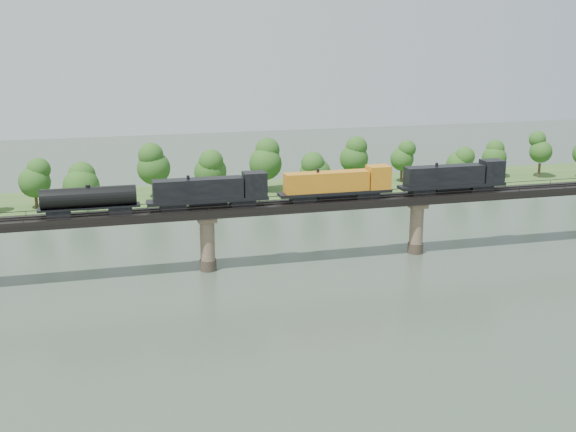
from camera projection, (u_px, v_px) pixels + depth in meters
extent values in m
plane|color=#344235|center=(241.00, 338.00, 100.56)|extent=(400.00, 400.00, 0.00)
cube|color=#335321|center=(175.00, 197.00, 179.84)|extent=(300.00, 24.00, 1.60)
cylinder|color=#473A2D|center=(208.00, 265.00, 128.36)|extent=(3.00, 3.00, 2.00)
cylinder|color=#8A6F5A|center=(207.00, 241.00, 127.21)|extent=(2.60, 2.60, 9.00)
cube|color=#8A6F5A|center=(207.00, 219.00, 126.19)|extent=(3.20, 3.20, 1.00)
cylinder|color=#473A2D|center=(415.00, 248.00, 138.21)|extent=(3.00, 3.00, 2.00)
cylinder|color=#8A6F5A|center=(416.00, 225.00, 137.06)|extent=(2.60, 2.60, 9.00)
cube|color=#8A6F5A|center=(417.00, 205.00, 136.05)|extent=(3.20, 3.20, 1.00)
cube|color=black|center=(207.00, 212.00, 125.88)|extent=(220.00, 5.00, 1.50)
cube|color=black|center=(207.00, 208.00, 124.96)|extent=(220.00, 0.12, 0.16)
cube|color=black|center=(206.00, 206.00, 126.36)|extent=(220.00, 0.12, 0.16)
cube|color=black|center=(208.00, 207.00, 123.26)|extent=(220.00, 0.10, 0.10)
cube|color=black|center=(204.00, 201.00, 127.75)|extent=(220.00, 0.10, 0.10)
cube|color=black|center=(208.00, 209.00, 123.35)|extent=(0.08, 0.08, 0.70)
cube|color=black|center=(204.00, 203.00, 127.84)|extent=(0.08, 0.08, 0.70)
cylinder|color=#382619|center=(36.00, 201.00, 165.51)|extent=(0.70, 0.70, 3.34)
sphere|color=#1E4A15|center=(35.00, 182.00, 164.37)|extent=(7.18, 7.18, 7.18)
sphere|color=#1E4A15|center=(34.00, 170.00, 163.66)|extent=(5.39, 5.39, 5.39)
cylinder|color=#382619|center=(82.00, 202.00, 165.58)|extent=(0.70, 0.70, 2.83)
sphere|color=#1E4A15|center=(81.00, 186.00, 164.62)|extent=(8.26, 8.26, 8.26)
sphere|color=#1E4A15|center=(81.00, 176.00, 164.02)|extent=(6.19, 6.19, 6.19)
cylinder|color=#382619|center=(155.00, 190.00, 175.72)|extent=(0.70, 0.70, 3.96)
sphere|color=#1E4A15|center=(154.00, 168.00, 174.37)|extent=(8.07, 8.07, 8.07)
sphere|color=#1E4A15|center=(153.00, 155.00, 173.53)|extent=(6.05, 6.05, 6.05)
cylinder|color=#382619|center=(211.00, 189.00, 177.71)|extent=(0.70, 0.70, 3.27)
sphere|color=#1E4A15|center=(210.00, 172.00, 176.60)|extent=(8.03, 8.03, 8.03)
sphere|color=#1E4A15|center=(210.00, 161.00, 175.91)|extent=(6.02, 6.02, 6.02)
cylinder|color=#382619|center=(266.00, 184.00, 182.20)|extent=(0.70, 0.70, 3.92)
sphere|color=#1E4A15|center=(265.00, 163.00, 180.87)|extent=(8.29, 8.29, 8.29)
sphere|color=#1E4A15|center=(265.00, 151.00, 180.04)|extent=(6.21, 6.21, 6.21)
cylinder|color=#382619|center=(315.00, 189.00, 178.50)|extent=(0.70, 0.70, 3.02)
sphere|color=#1E4A15|center=(315.00, 173.00, 177.48)|extent=(7.74, 7.74, 7.74)
sphere|color=#1E4A15|center=(315.00, 163.00, 176.83)|extent=(5.80, 5.80, 5.80)
cylinder|color=#382619|center=(354.00, 178.00, 189.77)|extent=(0.70, 0.70, 3.80)
sphere|color=#1E4A15|center=(354.00, 159.00, 188.48)|extent=(7.47, 7.47, 7.47)
sphere|color=#1E4A15|center=(354.00, 147.00, 187.68)|extent=(5.60, 5.60, 5.60)
cylinder|color=#382619|center=(401.00, 176.00, 193.41)|extent=(0.70, 0.70, 3.38)
sphere|color=#1E4A15|center=(402.00, 159.00, 192.26)|extent=(6.23, 6.23, 6.23)
sphere|color=#1E4A15|center=(402.00, 149.00, 191.54)|extent=(4.67, 4.67, 4.67)
cylinder|color=#382619|center=(459.00, 178.00, 191.41)|extent=(0.70, 0.70, 2.77)
sphere|color=#1E4A15|center=(459.00, 165.00, 190.47)|extent=(7.04, 7.04, 7.04)
sphere|color=#1E4A15|center=(460.00, 156.00, 189.88)|extent=(5.28, 5.28, 5.28)
cylinder|color=#382619|center=(493.00, 172.00, 199.50)|extent=(0.70, 0.70, 2.94)
sphere|color=#1E4A15|center=(494.00, 158.00, 198.50)|extent=(6.73, 6.73, 6.73)
sphere|color=#1E4A15|center=(495.00, 149.00, 197.88)|extent=(5.05, 5.05, 5.05)
cylinder|color=#382619|center=(539.00, 170.00, 199.12)|extent=(0.70, 0.70, 3.94)
sphere|color=#1E4A15|center=(541.00, 152.00, 197.78)|extent=(6.17, 6.17, 6.17)
sphere|color=#1E4A15|center=(542.00, 140.00, 196.94)|extent=(4.62, 4.62, 4.62)
cube|color=black|center=(480.00, 187.00, 138.58)|extent=(4.44, 2.66, 1.22)
cube|color=black|center=(422.00, 191.00, 135.57)|extent=(4.44, 2.66, 1.22)
cube|color=black|center=(452.00, 185.00, 136.88)|extent=(21.07, 3.33, 0.55)
cube|color=black|center=(444.00, 175.00, 135.94)|extent=(15.52, 2.99, 3.55)
cube|color=black|center=(492.00, 171.00, 138.32)|extent=(3.99, 3.33, 4.21)
cylinder|color=black|center=(451.00, 188.00, 137.03)|extent=(6.65, 1.55, 1.55)
cube|color=black|center=(366.00, 194.00, 132.84)|extent=(4.44, 2.66, 1.22)
cube|color=black|center=(303.00, 198.00, 129.84)|extent=(4.44, 2.66, 1.22)
cube|color=black|center=(335.00, 192.00, 131.14)|extent=(21.07, 3.33, 0.55)
cube|color=orange|center=(327.00, 182.00, 130.21)|extent=(15.52, 2.99, 3.55)
cube|color=orange|center=(378.00, 177.00, 132.58)|extent=(3.99, 3.33, 4.21)
cylinder|color=black|center=(335.00, 195.00, 131.30)|extent=(6.65, 1.55, 1.55)
cube|color=black|center=(242.00, 202.00, 127.11)|extent=(4.44, 2.66, 1.22)
cube|color=black|center=(173.00, 206.00, 124.10)|extent=(4.44, 2.66, 1.22)
cube|color=black|center=(208.00, 200.00, 125.41)|extent=(21.07, 3.33, 0.55)
cube|color=black|center=(198.00, 189.00, 124.47)|extent=(15.52, 2.99, 3.55)
cube|color=black|center=(255.00, 184.00, 126.85)|extent=(3.99, 3.33, 4.21)
cylinder|color=black|center=(208.00, 203.00, 125.56)|extent=(6.65, 1.55, 1.55)
cube|color=black|center=(120.00, 210.00, 121.92)|extent=(3.88, 2.44, 1.22)
cube|color=black|center=(59.00, 213.00, 119.46)|extent=(3.88, 2.44, 1.22)
cube|color=black|center=(89.00, 207.00, 120.51)|extent=(16.63, 2.66, 0.33)
cylinder|color=black|center=(89.00, 197.00, 120.05)|extent=(15.52, 3.33, 3.33)
cylinder|color=black|center=(88.00, 186.00, 119.60)|extent=(0.78, 0.78, 0.55)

